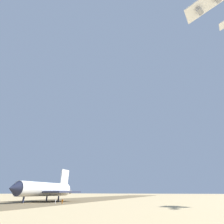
% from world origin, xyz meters
% --- Properties ---
extents(ground_plane, '(1200.00, 1200.00, 0.00)m').
position_xyz_m(ground_plane, '(0.00, 0.00, 0.00)').
color(ground_plane, '#D1B57F').
extents(runway_strip, '(440.51, 124.98, 0.02)m').
position_xyz_m(runway_strip, '(-0.52, 1.66, 0.01)').
color(runway_strip, olive).
rests_on(runway_strip, ground).
extents(space_shuttle, '(38.76, 26.93, 15.80)m').
position_xyz_m(space_shuttle, '(0.01, 1.76, 5.35)').
color(space_shuttle, white).
rests_on(space_shuttle, ground).
extents(ground_crew_near_nose, '(0.45, 0.53, 1.73)m').
position_xyz_m(ground_crew_near_nose, '(5.97, 20.92, 0.94)').
color(ground_crew_near_nose, orange).
rests_on(ground_crew_near_nose, ground).
extents(ground_crew_mid_fuselage, '(0.56, 0.42, 1.73)m').
position_xyz_m(ground_crew_mid_fuselage, '(7.57, 18.97, 0.94)').
color(ground_crew_mid_fuselage, silver).
rests_on(ground_crew_mid_fuselage, ground).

